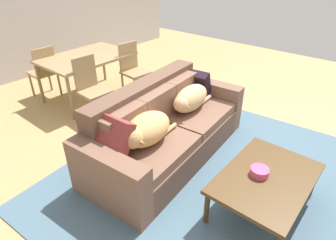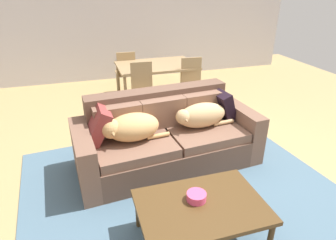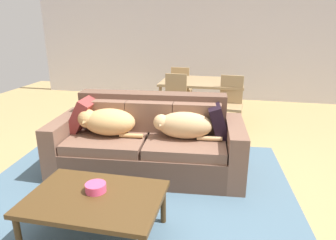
% 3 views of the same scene
% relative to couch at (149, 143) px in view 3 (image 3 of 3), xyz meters
% --- Properties ---
extents(ground_plane, '(10.00, 10.00, 0.00)m').
position_rel_couch_xyz_m(ground_plane, '(0.23, -0.13, -0.35)').
color(ground_plane, tan).
extents(back_partition, '(8.00, 0.12, 2.70)m').
position_rel_couch_xyz_m(back_partition, '(0.23, 3.87, 1.00)').
color(back_partition, silver).
rests_on(back_partition, ground).
extents(area_rug, '(3.65, 3.38, 0.01)m').
position_rel_couch_xyz_m(area_rug, '(0.01, -0.71, -0.34)').
color(area_rug, slate).
rests_on(area_rug, ground).
extents(couch, '(2.31, 1.14, 0.90)m').
position_rel_couch_xyz_m(couch, '(0.00, 0.00, 0.00)').
color(couch, brown).
rests_on(couch, ground).
extents(dog_on_left_cushion, '(0.79, 0.44, 0.31)m').
position_rel_couch_xyz_m(dog_on_left_cushion, '(-0.47, -0.14, 0.29)').
color(dog_on_left_cushion, tan).
rests_on(dog_on_left_cushion, couch).
extents(dog_on_right_cushion, '(0.79, 0.36, 0.31)m').
position_rel_couch_xyz_m(dog_on_right_cushion, '(0.43, -0.06, 0.28)').
color(dog_on_right_cushion, tan).
rests_on(dog_on_right_cushion, couch).
extents(throw_pillow_by_left_arm, '(0.34, 0.44, 0.44)m').
position_rel_couch_xyz_m(throw_pillow_by_left_arm, '(-0.82, -0.02, 0.32)').
color(throw_pillow_by_left_arm, maroon).
rests_on(throw_pillow_by_left_arm, couch).
extents(throw_pillow_by_right_arm, '(0.30, 0.41, 0.41)m').
position_rel_couch_xyz_m(throw_pillow_by_right_arm, '(0.81, 0.13, 0.30)').
color(throw_pillow_by_right_arm, black).
rests_on(throw_pillow_by_right_arm, couch).
extents(coffee_table, '(1.09, 0.75, 0.41)m').
position_rel_couch_xyz_m(coffee_table, '(-0.08, -1.32, 0.03)').
color(coffee_table, '#4F3519').
rests_on(coffee_table, ground).
extents(bowl_on_coffee_table, '(0.17, 0.17, 0.07)m').
position_rel_couch_xyz_m(bowl_on_coffee_table, '(-0.10, -1.25, 0.10)').
color(bowl_on_coffee_table, '#EA4C7F').
rests_on(bowl_on_coffee_table, coffee_table).
extents(dining_table, '(1.43, 0.98, 0.74)m').
position_rel_couch_xyz_m(dining_table, '(0.42, 2.06, 0.33)').
color(dining_table, '#A38459').
rests_on(dining_table, ground).
extents(dining_chair_near_left, '(0.42, 0.42, 0.93)m').
position_rel_couch_xyz_m(dining_chair_near_left, '(0.03, 1.47, 0.16)').
color(dining_chair_near_left, '#A38459').
rests_on(dining_chair_near_left, ground).
extents(dining_chair_near_right, '(0.44, 0.44, 0.93)m').
position_rel_couch_xyz_m(dining_chair_near_right, '(0.93, 1.50, 0.18)').
color(dining_chair_near_right, '#A38459').
rests_on(dining_chair_near_right, ground).
extents(dining_chair_far_left, '(0.41, 0.41, 0.90)m').
position_rel_couch_xyz_m(dining_chair_far_left, '(-0.06, 2.63, 0.15)').
color(dining_chair_far_left, '#A38459').
rests_on(dining_chair_far_left, ground).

